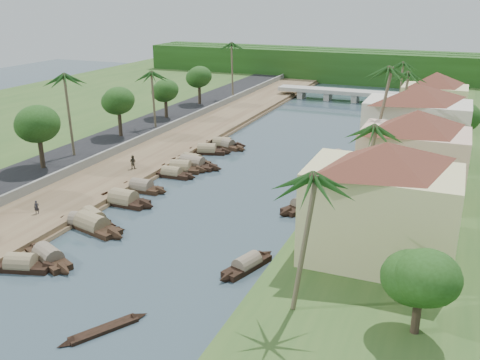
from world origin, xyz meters
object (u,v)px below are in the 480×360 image
at_px(sampan_1, 21,265).
at_px(person_near, 37,207).
at_px(sampan_0, 48,257).
at_px(building_near, 381,202).
at_px(bridge, 342,93).

xyz_separation_m(sampan_1, person_near, (-6.03, 8.66, 1.10)).
bearing_deg(sampan_0, sampan_1, -96.24).
xyz_separation_m(building_near, person_near, (-34.08, -2.54, -4.87)).
relative_size(building_near, sampan_0, 1.86).
relative_size(bridge, sampan_0, 3.51).
distance_m(building_near, person_near, 34.52).
height_order(building_near, sampan_0, building_near).
relative_size(sampan_0, person_near, 5.61).
bearing_deg(building_near, bridge, 104.39).
bearing_deg(sampan_1, bridge, 67.81).
relative_size(bridge, person_near, 19.71).
bearing_deg(building_near, person_near, -175.73).
distance_m(building_near, sampan_1, 30.78).
height_order(sampan_0, sampan_1, sampan_1).
xyz_separation_m(sampan_0, person_near, (-7.18, 6.65, 1.10)).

